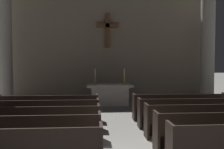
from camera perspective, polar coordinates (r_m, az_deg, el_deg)
name	(u,v)px	position (r m, az deg, el deg)	size (l,w,h in m)	color
pew_left_row_2	(23,135)	(6.25, -19.04, -12.50)	(3.48, 0.50, 0.95)	black
pew_left_row_3	(34,123)	(7.28, -16.82, -10.26)	(3.48, 0.50, 0.95)	black
pew_left_row_4	(42,115)	(8.32, -15.18, -8.56)	(3.48, 0.50, 0.95)	black
pew_left_row_5	(48,108)	(9.37, -13.91, -7.25)	(3.48, 0.50, 0.95)	black
pew_right_row_3	(207,120)	(7.79, 20.28, -9.44)	(3.48, 0.50, 0.95)	black
pew_right_row_4	(192,112)	(8.77, 17.29, -8.00)	(3.48, 0.50, 0.95)	black
pew_right_row_5	(180,106)	(9.77, 14.93, -6.83)	(3.48, 0.50, 0.95)	black
column_left_third	(4,39)	(13.58, -22.74, 7.29)	(1.07, 1.07, 6.57)	#9E998E
column_right_third	(208,40)	(14.17, 20.43, 7.15)	(1.07, 1.07, 6.57)	#9E998E
altar	(110,94)	(12.42, -0.49, -4.38)	(2.20, 0.90, 1.01)	#BCB7AD
candlestick_left	(95,79)	(12.32, -3.74, -1.06)	(0.16, 0.16, 0.76)	#B79338
candlestick_right	(124,79)	(12.41, 2.73, -1.03)	(0.16, 0.16, 0.76)	#B79338
apse_with_cross	(107,37)	(14.55, -1.07, 8.25)	(11.29, 0.48, 6.91)	gray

